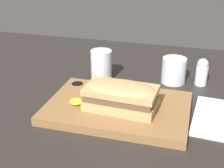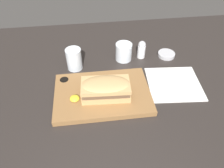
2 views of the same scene
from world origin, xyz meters
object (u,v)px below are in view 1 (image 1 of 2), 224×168
at_px(sandwich, 121,95).
at_px(wine_glass, 174,72).
at_px(water_glass, 101,67).
at_px(serving_board, 118,108).
at_px(salt_shaker, 202,72).

relative_size(sandwich, wine_glass, 2.30).
bearing_deg(water_glass, sandwich, -60.50).
relative_size(serving_board, salt_shaker, 4.29).
relative_size(wine_glass, salt_shaker, 0.93).
distance_m(wine_glass, salt_shaker, 0.08).
bearing_deg(serving_board, salt_shaker, 48.38).
height_order(water_glass, salt_shaker, water_glass).
bearing_deg(serving_board, wine_glass, 61.83).
bearing_deg(salt_shaker, sandwich, -127.79).
xyz_separation_m(water_glass, wine_glass, (0.22, 0.04, -0.01)).
xyz_separation_m(serving_board, water_glass, (-0.10, 0.18, 0.03)).
height_order(sandwich, water_glass, water_glass).
bearing_deg(salt_shaker, serving_board, -131.62).
bearing_deg(wine_glass, salt_shaker, 3.41).
distance_m(water_glass, wine_glass, 0.22).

